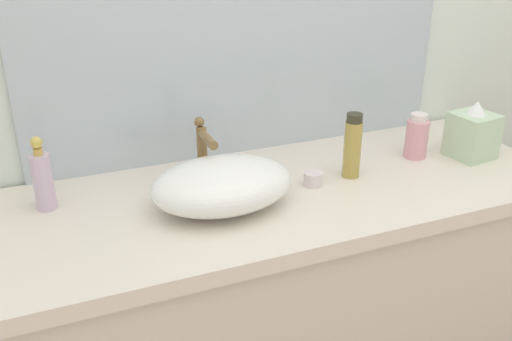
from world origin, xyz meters
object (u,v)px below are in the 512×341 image
sink_basin (222,185)px  tissue_box (473,133)px  perfume_bottle (352,146)px  candle_jar (313,179)px  soap_dispenser (43,179)px  lotion_bottle (417,137)px

sink_basin → tissue_box: bearing=1.4°
perfume_bottle → candle_jar: size_ratio=3.50×
soap_dispenser → lotion_bottle: soap_dispenser is taller
soap_dispenser → perfume_bottle: bearing=-8.8°
soap_dispenser → lotion_bottle: size_ratio=1.41×
sink_basin → candle_jar: bearing=4.9°
lotion_bottle → candle_jar: 0.39m
lotion_bottle → soap_dispenser: bearing=175.7°
sink_basin → perfume_bottle: bearing=5.0°
soap_dispenser → tissue_box: bearing=-6.6°
tissue_box → candle_jar: (-0.54, 0.00, -0.06)m
soap_dispenser → perfume_bottle: (0.82, -0.13, 0.01)m
sink_basin → lotion_bottle: size_ratio=2.64×
candle_jar → perfume_bottle: bearing=5.1°
soap_dispenser → perfume_bottle: size_ratio=1.04×
perfume_bottle → tissue_box: bearing=-2.1°
lotion_bottle → perfume_bottle: perfume_bottle is taller
soap_dispenser → candle_jar: 0.71m
lotion_bottle → candle_jar: bearing=-171.5°
lotion_bottle → perfume_bottle: size_ratio=0.74×
soap_dispenser → tissue_box: 1.24m
sink_basin → lotion_bottle: lotion_bottle is taller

